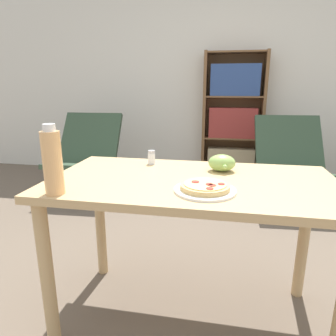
# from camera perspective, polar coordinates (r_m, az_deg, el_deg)

# --- Properties ---
(ground_plane) EXTENTS (14.00, 14.00, 0.00)m
(ground_plane) POSITION_cam_1_polar(r_m,az_deg,el_deg) (1.85, 4.49, -24.20)
(ground_plane) COLOR brown
(wall_back) EXTENTS (8.00, 0.05, 2.60)m
(wall_back) POSITION_cam_1_polar(r_m,az_deg,el_deg) (4.05, 9.13, 16.86)
(wall_back) COLOR silver
(wall_back) RESTS_ON ground_plane
(dining_table) EXTENTS (1.32, 0.70, 0.76)m
(dining_table) POSITION_cam_1_polar(r_m,az_deg,el_deg) (1.42, 4.48, -6.35)
(dining_table) COLOR tan
(dining_table) RESTS_ON ground_plane
(pizza_on_plate) EXTENTS (0.25, 0.25, 0.04)m
(pizza_on_plate) POSITION_cam_1_polar(r_m,az_deg,el_deg) (1.23, 7.06, -3.77)
(pizza_on_plate) COLOR white
(pizza_on_plate) RESTS_ON dining_table
(grape_bunch) EXTENTS (0.14, 0.12, 0.09)m
(grape_bunch) POSITION_cam_1_polar(r_m,az_deg,el_deg) (1.52, 10.23, 0.96)
(grape_bunch) COLOR #93BC5B
(grape_bunch) RESTS_ON dining_table
(drink_bottle) EXTENTS (0.08, 0.08, 0.28)m
(drink_bottle) POSITION_cam_1_polar(r_m,az_deg,el_deg) (1.24, -21.14, 1.10)
(drink_bottle) COLOR #EFB270
(drink_bottle) RESTS_ON dining_table
(salt_shaker) EXTENTS (0.04, 0.04, 0.08)m
(salt_shaker) POSITION_cam_1_polar(r_m,az_deg,el_deg) (1.64, -3.16, 2.04)
(salt_shaker) COLOR white
(salt_shaker) RESTS_ON dining_table
(lounge_chair_near) EXTENTS (0.70, 0.79, 0.88)m
(lounge_chair_near) POSITION_cam_1_polar(r_m,az_deg,el_deg) (3.43, -15.30, -0.27)
(lounge_chair_near) COLOR slate
(lounge_chair_near) RESTS_ON ground_plane
(lounge_chair_far) EXTENTS (0.70, 0.80, 0.88)m
(lounge_chair_far) POSITION_cam_1_polar(r_m,az_deg,el_deg) (3.25, 22.13, -1.72)
(lounge_chair_far) COLOR slate
(lounge_chair_far) RESTS_ON ground_plane
(bookshelf) EXTENTS (0.75, 0.25, 1.59)m
(bookshelf) POSITION_cam_1_polar(r_m,az_deg,el_deg) (3.92, 12.22, 8.75)
(bookshelf) COLOR brown
(bookshelf) RESTS_ON ground_plane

